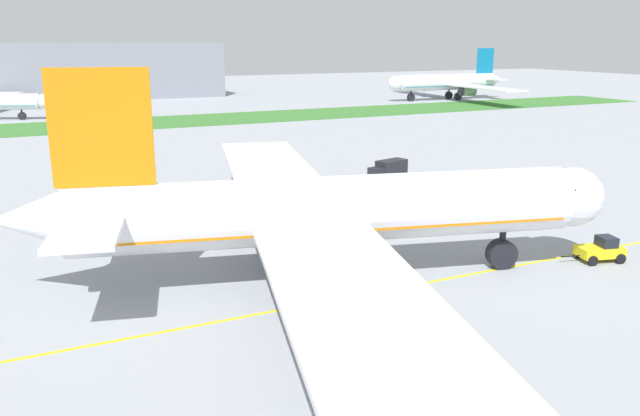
{
  "coord_description": "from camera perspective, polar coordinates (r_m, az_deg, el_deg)",
  "views": [
    {
      "loc": [
        -20.22,
        -43.8,
        19.21
      ],
      "look_at": [
        5.25,
        9.71,
        3.75
      ],
      "focal_mm": 36.43,
      "sensor_mm": 36.0,
      "label": 1
    }
  ],
  "objects": [
    {
      "name": "pushback_tug",
      "position": [
        63.14,
        23.44,
        -3.39
      ],
      "size": [
        5.81,
        3.33,
        2.21
      ],
      "color": "yellow",
      "rests_on": "ground"
    },
    {
      "name": "parked_airliner_far_right",
      "position": [
        218.69,
        11.21,
        10.76
      ],
      "size": [
        43.39,
        67.43,
        16.37
      ],
      "color": "white",
      "rests_on": "ground"
    },
    {
      "name": "airliner_foreground",
      "position": [
        51.69,
        0.06,
        -0.34
      ],
      "size": [
        48.68,
        77.44,
        17.29
      ],
      "color": "white",
      "rests_on": "ground"
    },
    {
      "name": "service_truck_fuel_bowser",
      "position": [
        90.38,
        6.02,
        3.31
      ],
      "size": [
        6.3,
        3.67,
        3.0
      ],
      "color": "black",
      "rests_on": "ground"
    },
    {
      "name": "grass_median_strip",
      "position": [
        158.65,
        -18.08,
        6.96
      ],
      "size": [
        320.0,
        24.0,
        0.1
      ],
      "primitive_type": "cube",
      "color": "#38722D",
      "rests_on": "ground"
    },
    {
      "name": "terminal_building",
      "position": [
        228.83,
        -26.1,
        10.61
      ],
      "size": [
        137.4,
        20.0,
        18.0
      ],
      "primitive_type": "cube",
      "color": "gray",
      "rests_on": "ground"
    },
    {
      "name": "apron_taxi_line",
      "position": [
        49.6,
        0.73,
        -8.17
      ],
      "size": [
        280.0,
        0.36,
        0.01
      ],
      "primitive_type": "cube",
      "color": "yellow",
      "rests_on": "ground"
    },
    {
      "name": "ground_plane",
      "position": [
        51.93,
        -0.63,
        -7.1
      ],
      "size": [
        600.0,
        600.0,
        0.0
      ],
      "primitive_type": "plane",
      "color": "#9399A0",
      "rests_on": "ground"
    }
  ]
}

